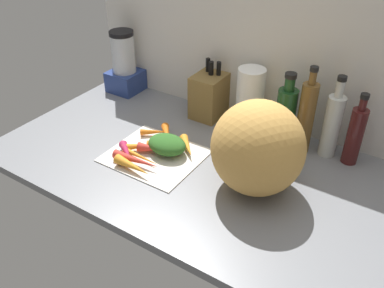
{
  "coord_description": "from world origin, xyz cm",
  "views": [
    {
      "loc": [
        49.62,
        -100.06,
        85.89
      ],
      "look_at": [
        -10.0,
        -7.82,
        12.64
      ],
      "focal_mm": 38.6,
      "sensor_mm": 36.0,
      "label": 1
    }
  ],
  "objects_px": {
    "carrot_3": "(167,146)",
    "winter_squash": "(258,148)",
    "bottle_2": "(332,124)",
    "carrot_1": "(141,157)",
    "carrot_5": "(143,146)",
    "carrot_8": "(167,134)",
    "carrot_0": "(187,146)",
    "carrot_9": "(127,152)",
    "carrot_4": "(136,160)",
    "blender_appliance": "(124,66)",
    "paper_towel_roll": "(250,100)",
    "carrot_6": "(152,149)",
    "knife_block": "(211,94)",
    "carrot_7": "(155,132)",
    "carrot_2": "(133,166)",
    "bottle_3": "(355,135)",
    "cutting_board": "(155,155)",
    "bottle_1": "(306,117)",
    "bottle_0": "(285,115)"
  },
  "relations": [
    {
      "from": "carrot_3",
      "to": "winter_squash",
      "type": "bearing_deg",
      "value": -1.98
    },
    {
      "from": "winter_squash",
      "to": "bottle_2",
      "type": "xyz_separation_m",
      "value": [
        0.14,
        0.31,
        -0.03
      ]
    },
    {
      "from": "carrot_1",
      "to": "carrot_5",
      "type": "distance_m",
      "value": 0.06
    },
    {
      "from": "carrot_8",
      "to": "bottle_2",
      "type": "distance_m",
      "value": 0.6
    },
    {
      "from": "carrot_0",
      "to": "carrot_9",
      "type": "distance_m",
      "value": 0.22
    },
    {
      "from": "carrot_8",
      "to": "carrot_9",
      "type": "distance_m",
      "value": 0.18
    },
    {
      "from": "carrot_4",
      "to": "winter_squash",
      "type": "bearing_deg",
      "value": 16.89
    },
    {
      "from": "carrot_3",
      "to": "blender_appliance",
      "type": "relative_size",
      "value": 0.53
    },
    {
      "from": "paper_towel_roll",
      "to": "carrot_6",
      "type": "bearing_deg",
      "value": -120.7
    },
    {
      "from": "carrot_1",
      "to": "bottle_2",
      "type": "bearing_deg",
      "value": 36.8
    },
    {
      "from": "winter_squash",
      "to": "paper_towel_roll",
      "type": "bearing_deg",
      "value": 119.74
    },
    {
      "from": "carrot_0",
      "to": "carrot_4",
      "type": "bearing_deg",
      "value": -121.3
    },
    {
      "from": "carrot_0",
      "to": "knife_block",
      "type": "bearing_deg",
      "value": 104.54
    },
    {
      "from": "carrot_4",
      "to": "carrot_7",
      "type": "distance_m",
      "value": 0.2
    },
    {
      "from": "carrot_2",
      "to": "knife_block",
      "type": "distance_m",
      "value": 0.49
    },
    {
      "from": "carrot_2",
      "to": "carrot_5",
      "type": "bearing_deg",
      "value": 113.69
    },
    {
      "from": "winter_squash",
      "to": "carrot_4",
      "type": "bearing_deg",
      "value": -163.11
    },
    {
      "from": "carrot_6",
      "to": "carrot_5",
      "type": "bearing_deg",
      "value": 178.11
    },
    {
      "from": "carrot_0",
      "to": "blender_appliance",
      "type": "height_order",
      "value": "blender_appliance"
    },
    {
      "from": "blender_appliance",
      "to": "bottle_3",
      "type": "bearing_deg",
      "value": -0.54
    },
    {
      "from": "carrot_5",
      "to": "winter_squash",
      "type": "bearing_deg",
      "value": 4.42
    },
    {
      "from": "cutting_board",
      "to": "blender_appliance",
      "type": "height_order",
      "value": "blender_appliance"
    },
    {
      "from": "carrot_9",
      "to": "bottle_2",
      "type": "bearing_deg",
      "value": 34.81
    },
    {
      "from": "carrot_9",
      "to": "blender_appliance",
      "type": "height_order",
      "value": "blender_appliance"
    },
    {
      "from": "bottle_2",
      "to": "carrot_6",
      "type": "bearing_deg",
      "value": -146.64
    },
    {
      "from": "carrot_9",
      "to": "cutting_board",
      "type": "bearing_deg",
      "value": 38.98
    },
    {
      "from": "winter_squash",
      "to": "bottle_1",
      "type": "height_order",
      "value": "bottle_1"
    },
    {
      "from": "carrot_3",
      "to": "bottle_3",
      "type": "height_order",
      "value": "bottle_3"
    },
    {
      "from": "winter_squash",
      "to": "carrot_8",
      "type": "bearing_deg",
      "value": 169.4
    },
    {
      "from": "paper_towel_roll",
      "to": "bottle_0",
      "type": "height_order",
      "value": "bottle_0"
    },
    {
      "from": "carrot_6",
      "to": "blender_appliance",
      "type": "xyz_separation_m",
      "value": [
        -0.42,
        0.35,
        0.1
      ]
    },
    {
      "from": "cutting_board",
      "to": "carrot_8",
      "type": "xyz_separation_m",
      "value": [
        -0.03,
        0.11,
        0.02
      ]
    },
    {
      "from": "blender_appliance",
      "to": "carrot_1",
      "type": "bearing_deg",
      "value": -44.51
    },
    {
      "from": "carrot_2",
      "to": "bottle_0",
      "type": "xyz_separation_m",
      "value": [
        0.35,
        0.44,
        0.09
      ]
    },
    {
      "from": "knife_block",
      "to": "carrot_3",
      "type": "bearing_deg",
      "value": -88.03
    },
    {
      "from": "carrot_8",
      "to": "paper_towel_roll",
      "type": "relative_size",
      "value": 0.49
    },
    {
      "from": "winter_squash",
      "to": "bottle_0",
      "type": "distance_m",
      "value": 0.29
    },
    {
      "from": "carrot_6",
      "to": "carrot_7",
      "type": "height_order",
      "value": "carrot_6"
    },
    {
      "from": "carrot_3",
      "to": "paper_towel_roll",
      "type": "distance_m",
      "value": 0.36
    },
    {
      "from": "carrot_3",
      "to": "bottle_3",
      "type": "bearing_deg",
      "value": 27.38
    },
    {
      "from": "bottle_0",
      "to": "bottle_1",
      "type": "height_order",
      "value": "bottle_1"
    },
    {
      "from": "cutting_board",
      "to": "carrot_1",
      "type": "relative_size",
      "value": 2.01
    },
    {
      "from": "carrot_3",
      "to": "bottle_0",
      "type": "xyz_separation_m",
      "value": [
        0.33,
        0.28,
        0.09
      ]
    },
    {
      "from": "carrot_1",
      "to": "knife_block",
      "type": "bearing_deg",
      "value": 85.66
    },
    {
      "from": "carrot_0",
      "to": "carrot_7",
      "type": "xyz_separation_m",
      "value": [
        -0.16,
        0.02,
        -0.0
      ]
    },
    {
      "from": "bottle_2",
      "to": "carrot_4",
      "type": "bearing_deg",
      "value": -140.87
    },
    {
      "from": "blender_appliance",
      "to": "bottle_3",
      "type": "distance_m",
      "value": 1.03
    },
    {
      "from": "blender_appliance",
      "to": "carrot_4",
      "type": "bearing_deg",
      "value": -46.33
    },
    {
      "from": "winter_squash",
      "to": "blender_appliance",
      "type": "bearing_deg",
      "value": 158.51
    },
    {
      "from": "bottle_2",
      "to": "carrot_2",
      "type": "bearing_deg",
      "value": -137.93
    }
  ]
}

